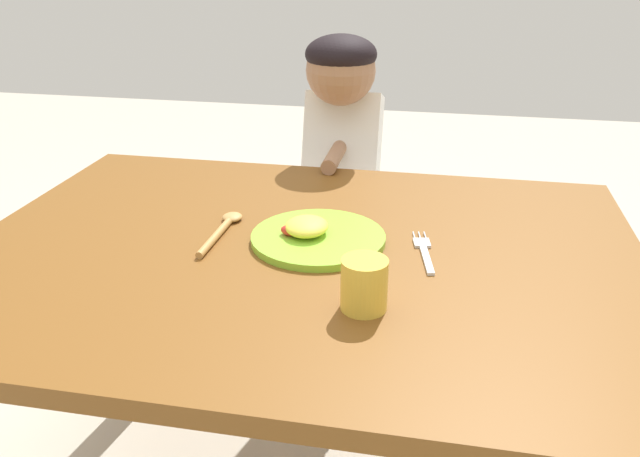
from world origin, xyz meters
name	(u,v)px	position (x,y,z in m)	size (l,w,h in m)	color
dining_table	(300,291)	(0.00, 0.00, 0.62)	(1.31, 0.97, 0.71)	brown
plate	(316,236)	(0.02, 0.04, 0.72)	(0.27, 0.27, 0.05)	#84C331
fork	(424,251)	(0.24, 0.03, 0.72)	(0.05, 0.18, 0.01)	silver
spoon	(223,228)	(-0.17, 0.05, 0.72)	(0.04, 0.21, 0.01)	#B78748
drinking_cup	(364,284)	(0.15, -0.20, 0.76)	(0.08, 0.08, 0.09)	gold
person	(342,188)	(-0.02, 0.66, 0.59)	(0.22, 0.34, 1.04)	navy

